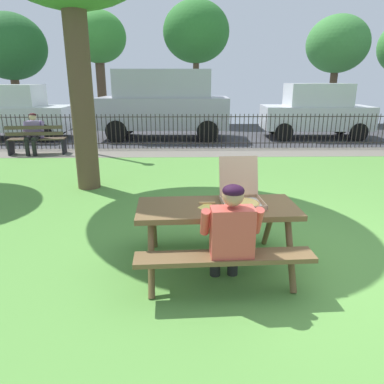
# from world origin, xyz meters

# --- Properties ---
(ground) EXTENTS (28.00, 11.43, 0.02)m
(ground) POSITION_xyz_m (0.00, 1.71, -0.01)
(ground) COLOR #5A9640
(cobblestone_walkway) EXTENTS (28.00, 1.40, 0.01)m
(cobblestone_walkway) POSITION_xyz_m (0.00, 6.73, -0.00)
(cobblestone_walkway) COLOR slate
(street_asphalt) EXTENTS (28.00, 6.52, 0.01)m
(street_asphalt) POSITION_xyz_m (0.00, 10.68, -0.01)
(street_asphalt) COLOR #38383D
(picnic_table_foreground) EXTENTS (1.87, 1.56, 0.79)m
(picnic_table_foreground) POSITION_xyz_m (-1.12, -0.26, 0.60)
(picnic_table_foreground) COLOR brown
(picnic_table_foreground) RESTS_ON ground
(pizza_box_open) EXTENTS (0.49, 0.56, 0.50)m
(pizza_box_open) POSITION_xyz_m (-0.83, -0.15, 0.86)
(pizza_box_open) COLOR tan
(pizza_box_open) RESTS_ON picnic_table_foreground
(pizza_slice_on_table) EXTENTS (0.18, 0.27, 0.02)m
(pizza_slice_on_table) POSITION_xyz_m (-1.22, -0.29, 0.78)
(pizza_slice_on_table) COLOR #ECD35A
(pizza_slice_on_table) RESTS_ON picnic_table_foreground
(adult_at_table) EXTENTS (0.62, 0.60, 1.19)m
(adult_at_table) POSITION_xyz_m (-1.03, -0.76, 0.66)
(adult_at_table) COLOR black
(adult_at_table) RESTS_ON ground
(iron_fence_streetside) EXTENTS (22.87, 0.03, 1.08)m
(iron_fence_streetside) POSITION_xyz_m (0.00, 7.43, 0.55)
(iron_fence_streetside) COLOR #2D2823
(iron_fence_streetside) RESTS_ON ground
(park_bench_left) EXTENTS (1.63, 0.61, 0.85)m
(park_bench_left) POSITION_xyz_m (-5.82, 6.59, 0.42)
(park_bench_left) COLOR brown
(park_bench_left) RESTS_ON ground
(person_on_park_bench) EXTENTS (0.61, 0.60, 1.19)m
(person_on_park_bench) POSITION_xyz_m (-5.89, 6.61, 0.66)
(person_on_park_bench) COLOR black
(person_on_park_bench) RESTS_ON ground
(lamp_post_walkway) EXTENTS (0.28, 0.28, 3.88)m
(lamp_post_walkway) POSITION_xyz_m (-4.32, 6.67, 2.38)
(lamp_post_walkway) COLOR black
(lamp_post_walkway) RESTS_ON ground
(parked_car_far_left) EXTENTS (4.42, 1.96, 1.94)m
(parked_car_far_left) POSITION_xyz_m (-7.95, 9.55, 1.01)
(parked_car_far_left) COLOR silver
(parked_car_far_left) RESTS_ON ground
(parked_car_left) EXTENTS (4.76, 2.19, 2.46)m
(parked_car_left) POSITION_xyz_m (-2.22, 9.55, 1.31)
(parked_car_left) COLOR #B7B5C2
(parked_car_left) RESTS_ON ground
(parked_car_center) EXTENTS (3.96, 1.95, 1.98)m
(parked_car_center) POSITION_xyz_m (3.44, 9.55, 1.01)
(parked_car_center) COLOR silver
(parked_car_center) RESTS_ON ground
(far_tree_left) EXTENTS (3.39, 3.39, 5.12)m
(far_tree_left) POSITION_xyz_m (-9.73, 14.51, 3.57)
(far_tree_left) COLOR brown
(far_tree_left) RESTS_ON ground
(far_tree_midleft) EXTENTS (2.66, 2.66, 5.24)m
(far_tree_midleft) POSITION_xyz_m (-5.54, 14.51, 3.96)
(far_tree_midleft) COLOR brown
(far_tree_midleft) RESTS_ON ground
(far_tree_center) EXTENTS (3.15, 3.15, 5.68)m
(far_tree_center) POSITION_xyz_m (-0.88, 14.51, 4.24)
(far_tree_center) COLOR brown
(far_tree_center) RESTS_ON ground
(far_tree_midright) EXTENTS (2.97, 2.97, 5.08)m
(far_tree_midright) POSITION_xyz_m (5.97, 14.51, 3.71)
(far_tree_midright) COLOR brown
(far_tree_midright) RESTS_ON ground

